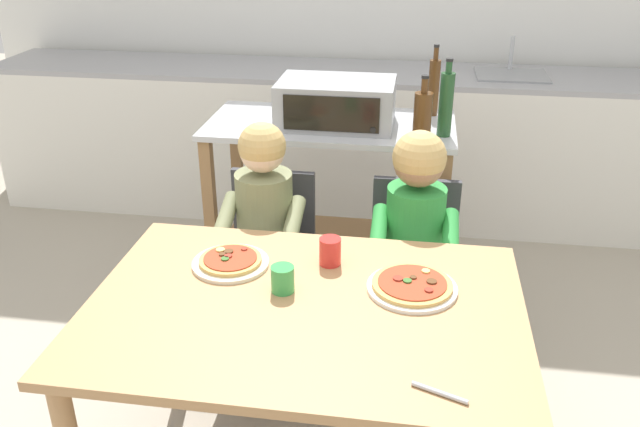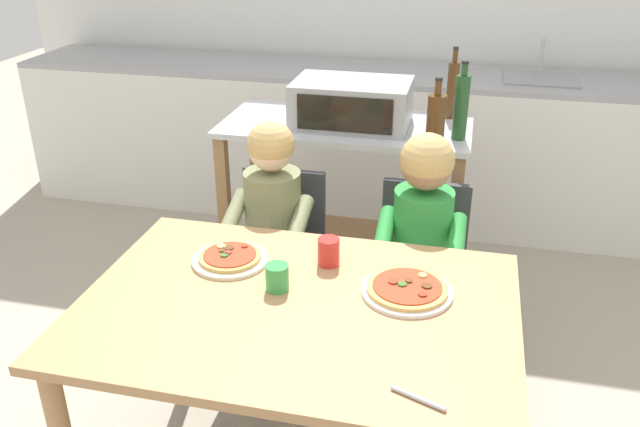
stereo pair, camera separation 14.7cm
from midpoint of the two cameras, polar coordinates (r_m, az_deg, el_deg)
ground_plane at (r=3.20m, az=4.38°, el=-8.96°), size 10.42×10.42×0.00m
kitchen_counter at (r=4.08m, az=7.33°, el=5.89°), size 4.59×0.60×1.10m
kitchen_island_cart at (r=3.05m, az=3.56°, el=2.32°), size 1.09×0.54×0.91m
toaster_oven at (r=2.89m, az=4.24°, el=9.45°), size 0.50×0.34×0.19m
bottle_dark_olive_oil at (r=3.05m, az=12.75°, el=10.47°), size 0.05×0.05×0.32m
bottle_clear_vinegar at (r=2.77m, az=13.61°, el=8.99°), size 0.06×0.06×0.32m
bottle_tall_green_wine at (r=2.69m, az=11.54°, el=8.00°), size 0.07×0.07×0.27m
dining_table at (r=1.99m, az=0.16°, el=-10.30°), size 1.27×0.88×0.75m
dining_chair_left at (r=2.73m, az=-2.02°, el=-3.60°), size 0.36×0.36×0.81m
dining_chair_right at (r=2.66m, az=10.19°, el=-4.93°), size 0.36×0.36×0.81m
child_in_olive_shirt at (r=2.54m, az=-2.78°, el=-1.18°), size 0.32×0.42×1.05m
child_in_green_shirt at (r=2.46m, az=10.37°, el=-2.24°), size 0.32×0.42×1.05m
pizza_plate_cream at (r=2.15m, az=-5.84°, el=-3.88°), size 0.25×0.25×0.03m
pizza_plate_white at (r=2.00m, az=9.65°, el=-6.54°), size 0.27×0.27×0.03m
drinking_cup_green at (r=1.98m, az=-1.59°, el=-5.57°), size 0.07×0.07×0.08m
drinking_cup_red at (r=2.11m, az=2.75°, el=-3.35°), size 0.07×0.07×0.09m
serving_spoon at (r=1.63m, az=11.14°, el=-15.47°), size 0.14×0.06×0.01m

